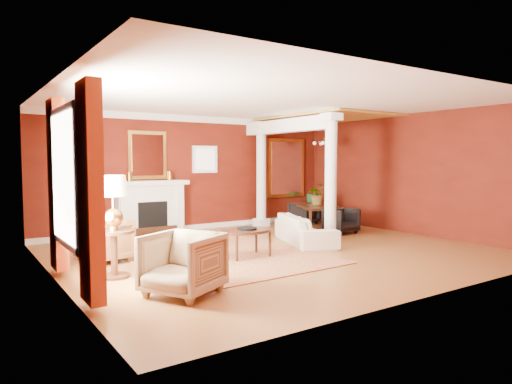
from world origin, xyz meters
TOP-DOWN VIEW (x-y plane):
  - ground at (0.00, 0.00)m, footprint 8.00×8.00m
  - room_shell at (0.00, 0.00)m, footprint 8.04×7.04m
  - fireplace at (-1.30, 3.32)m, footprint 1.85×0.42m
  - overmantel_mirror at (-1.30, 3.45)m, footprint 0.95×0.07m
  - flank_window_left at (-2.85, 3.46)m, footprint 0.70×0.07m
  - flank_window_right at (0.25, 3.46)m, footprint 0.70×0.07m
  - left_window at (-3.89, -0.60)m, footprint 0.21×2.55m
  - column_front at (1.70, 0.30)m, footprint 0.36×0.36m
  - column_back at (1.70, 3.00)m, footprint 0.36×0.36m
  - header_beam at (1.70, 1.90)m, footprint 0.30×3.20m
  - amber_ceiling at (2.85, 1.75)m, footprint 2.30×3.40m
  - dining_mirror at (2.90, 3.45)m, footprint 1.30×0.07m
  - chandelier at (2.90, 1.80)m, footprint 0.60×0.62m
  - crown_trim at (0.00, 3.46)m, footprint 8.00×0.08m
  - base_trim at (0.00, 3.46)m, footprint 8.00×0.08m
  - rug at (-1.11, 0.44)m, footprint 3.32×4.34m
  - sofa at (1.04, 0.37)m, footprint 1.27×2.10m
  - armchair_leopard at (-3.06, 0.93)m, footprint 0.85×0.89m
  - armchair_stripe at (-2.73, -1.63)m, footprint 1.15×1.18m
  - coffee_table at (-0.77, -0.14)m, footprint 1.02×1.02m
  - coffee_book at (-0.70, -0.07)m, footprint 0.15×0.04m
  - side_table at (-3.22, -0.23)m, footprint 0.62×0.62m
  - dining_table at (2.82, 1.98)m, footprint 1.25×1.79m
  - dining_chair_near at (2.63, 0.91)m, footprint 0.68×0.64m
  - dining_chair_far at (2.90, 2.67)m, footprint 0.78×0.76m
  - green_urn at (3.50, 3.00)m, footprint 0.34×0.34m
  - potted_plant at (2.76, 1.92)m, footprint 0.69×0.72m

SIDE VIEW (x-z plane):
  - ground at x=0.00m, z-range 0.00..0.00m
  - rug at x=-1.11m, z-range 0.00..0.02m
  - base_trim at x=0.00m, z-range 0.00..0.12m
  - green_urn at x=3.50m, z-range -0.09..0.72m
  - dining_chair_far at x=2.90m, z-range 0.00..0.67m
  - dining_chair_near at x=2.63m, z-range 0.00..0.68m
  - sofa at x=1.04m, z-range 0.00..0.79m
  - armchair_leopard at x=-3.06m, z-range 0.00..0.83m
  - armchair_stripe at x=-2.73m, z-range 0.00..0.91m
  - coffee_table at x=-0.77m, z-range 0.21..0.73m
  - dining_table at x=2.82m, z-range 0.00..0.95m
  - coffee_book at x=-0.70m, z-range 0.51..0.72m
  - fireplace at x=-1.30m, z-range 0.00..1.29m
  - side_table at x=-3.22m, z-range 0.28..1.83m
  - potted_plant at x=2.76m, z-range 0.95..1.39m
  - left_window at x=-3.89m, z-range 0.12..2.72m
  - column_front at x=1.70m, z-range 0.03..2.83m
  - column_back at x=1.70m, z-range 0.03..2.83m
  - dining_mirror at x=2.90m, z-range 0.70..2.40m
  - flank_window_left at x=-2.85m, z-range 1.45..2.15m
  - flank_window_right at x=0.25m, z-range 1.45..2.15m
  - overmantel_mirror at x=-1.30m, z-range 1.33..2.47m
  - room_shell at x=0.00m, z-range 0.56..3.48m
  - chandelier at x=2.90m, z-range 1.87..2.62m
  - header_beam at x=1.70m, z-range 2.46..2.78m
  - crown_trim at x=0.00m, z-range 2.74..2.90m
  - amber_ceiling at x=2.85m, z-range 2.85..2.89m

